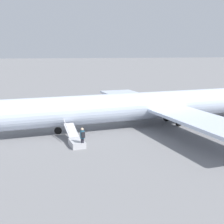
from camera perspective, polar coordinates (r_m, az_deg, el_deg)
ground_plane at (r=33.23m, az=6.62°, el=-2.54°), size 600.00×600.00×0.00m
airplane_main at (r=33.27m, az=8.34°, el=1.33°), size 36.28×27.92×7.42m
boarding_stairs at (r=26.52m, az=-6.66°, el=-5.22°), size 1.54×4.12×1.80m
passenger at (r=25.35m, az=-5.43°, el=-4.51°), size 0.37×0.56×1.74m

